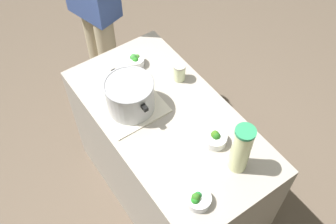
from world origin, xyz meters
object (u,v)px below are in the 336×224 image
object	(u,v)px
cooking_pot	(130,95)
broccoli_bowl_back	(215,138)
broccoli_bowl_front	(198,199)
mason_jar	(179,72)
lemonade_pitcher	(241,149)
broccoli_bowl_center	(135,60)
person_cook	(94,8)

from	to	relation	value
cooking_pot	broccoli_bowl_back	world-z (taller)	cooking_pot
broccoli_bowl_front	broccoli_bowl_back	xyz separation A→B (m)	(0.22, -0.28, 0.00)
mason_jar	broccoli_bowl_front	xyz separation A→B (m)	(-0.70, 0.40, -0.03)
lemonade_pitcher	broccoli_bowl_center	size ratio (longest dim) A/B	2.71
broccoli_bowl_center	broccoli_bowl_front	bearing A→B (deg)	165.39
broccoli_bowl_back	lemonade_pitcher	bearing A→B (deg)	-179.29
broccoli_bowl_front	broccoli_bowl_back	size ratio (longest dim) A/B	0.99
lemonade_pitcher	person_cook	size ratio (longest dim) A/B	0.18
mason_jar	lemonade_pitcher	bearing A→B (deg)	170.25
broccoli_bowl_front	broccoli_bowl_center	world-z (taller)	broccoli_bowl_front
broccoli_bowl_front	broccoli_bowl_back	world-z (taller)	broccoli_bowl_back
cooking_pot	person_cook	distance (m)	0.88
cooking_pot	person_cook	world-z (taller)	person_cook
person_cook	lemonade_pitcher	bearing A→B (deg)	-179.65
cooking_pot	broccoli_bowl_center	size ratio (longest dim) A/B	3.07
broccoli_bowl_front	person_cook	world-z (taller)	person_cook
broccoli_bowl_front	broccoli_bowl_center	distance (m)	0.98
broccoli_bowl_back	person_cook	size ratio (longest dim) A/B	0.07
cooking_pot	broccoli_bowl_back	bearing A→B (deg)	-152.07
cooking_pot	broccoli_bowl_center	bearing A→B (deg)	-36.21
lemonade_pitcher	broccoli_bowl_center	world-z (taller)	lemonade_pitcher
mason_jar	broccoli_bowl_center	size ratio (longest dim) A/B	1.02
broccoli_bowl_center	broccoli_bowl_back	distance (m)	0.73
lemonade_pitcher	person_cook	xyz separation A→B (m)	(1.47, 0.01, -0.10)
broccoli_bowl_front	cooking_pot	bearing A→B (deg)	-3.72
mason_jar	person_cook	size ratio (longest dim) A/B	0.07
cooking_pot	broccoli_bowl_front	bearing A→B (deg)	176.28
person_cook	broccoli_bowl_center	bearing A→B (deg)	177.13
broccoli_bowl_back	broccoli_bowl_center	bearing A→B (deg)	2.78
cooking_pot	lemonade_pitcher	size ratio (longest dim) A/B	1.13
broccoli_bowl_front	mason_jar	bearing A→B (deg)	-29.67
broccoli_bowl_back	person_cook	world-z (taller)	person_cook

